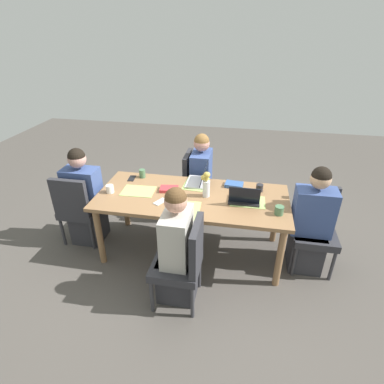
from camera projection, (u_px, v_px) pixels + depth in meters
The scene contains 25 objects.
ground_plane at pixel (192, 250), 3.69m from camera, with size 10.00×10.00×0.00m, color #4C4742.
dining_table at pixel (192, 202), 3.37m from camera, with size 2.06×0.91×0.74m.
chair_head_left_left_near at pixel (315, 224), 3.28m from camera, with size 0.44×0.44×0.90m.
person_head_left_left_near at pixel (310, 226), 3.22m from camera, with size 0.40×0.36×1.19m.
chair_far_left_mid at pixel (184, 260), 2.79m from camera, with size 0.44×0.44×0.90m.
person_far_left_mid at pixel (177, 252), 2.84m from camera, with size 0.36×0.40×1.19m.
chair_head_right_left_far at pixel (78, 206), 3.61m from camera, with size 0.44×0.44×0.90m.
person_head_right_left_far at pixel (85, 202), 3.65m from camera, with size 0.40×0.36×1.19m.
chair_near_right_near at pixel (196, 182), 4.16m from camera, with size 0.44×0.44×0.90m.
person_near_right_near at pixel (201, 183), 4.09m from camera, with size 0.36×0.40×1.19m.
flower_vase at pixel (206, 183), 3.25m from camera, with size 0.10×0.08×0.29m.
placemat_head_left_left_near at pixel (248, 201), 3.23m from camera, with size 0.36×0.26×0.00m, color #9EBC66.
placemat_far_left_mid at pixel (186, 210), 3.07m from camera, with size 0.36×0.26×0.00m, color #9EBC66.
placemat_head_right_left_far at pixel (138, 191), 3.43m from camera, with size 0.36×0.26×0.00m, color #9EBC66.
placemat_near_right_near at pixel (196, 184), 3.58m from camera, with size 0.36×0.26×0.00m, color #9EBC66.
laptop_near_right_near at pixel (199, 180), 3.58m from camera, with size 0.22×0.32×0.21m.
laptop_head_left_left_near at pixel (244, 199), 3.19m from camera, with size 0.32×0.22×0.21m.
coffee_mug_near_left at pixel (142, 174), 3.71m from camera, with size 0.07×0.07×0.10m, color #47704C.
coffee_mug_near_right at pixel (110, 189), 3.38m from camera, with size 0.08×0.08×0.09m, color white.
coffee_mug_centre_left at pixel (279, 210), 2.99m from camera, with size 0.09×0.09×0.09m, color #47704C.
coffee_mug_centre_right at pixel (260, 188), 3.41m from camera, with size 0.08×0.08×0.08m, color #232328.
book_red_cover at pixel (169, 189), 3.43m from camera, with size 0.20×0.14×0.04m, color #B73338.
book_blue_cover at pixel (234, 185), 3.52m from camera, with size 0.20×0.14×0.04m, color #335693.
phone_black at pixel (132, 178), 3.70m from camera, with size 0.15×0.07×0.01m, color black.
phone_silver at pixel (160, 202), 3.22m from camera, with size 0.15×0.07×0.01m, color silver.
Camera 1 is at (-0.53, 2.85, 2.38)m, focal length 28.86 mm.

